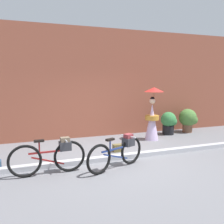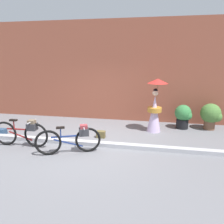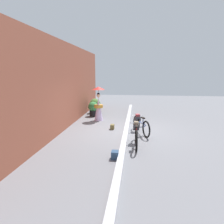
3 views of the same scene
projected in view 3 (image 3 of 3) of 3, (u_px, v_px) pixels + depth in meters
name	position (u px, v px, depth m)	size (l,w,h in m)	color
ground_plane	(126.00, 131.00, 9.20)	(30.00, 30.00, 0.00)	slate
building_wall	(60.00, 86.00, 9.17)	(14.00, 0.40, 4.02)	brown
sidewalk_curb	(126.00, 130.00, 9.18)	(14.00, 0.20, 0.12)	#B2B2B7
bicycle_near_officer	(136.00, 134.00, 7.24)	(1.72, 0.48, 0.82)	black
bicycle_far_side	(140.00, 124.00, 8.76)	(1.66, 0.75, 0.79)	black
person_with_parasol	(99.00, 105.00, 11.09)	(0.70, 0.70, 1.87)	silver
potted_plant_by_door	(95.00, 105.00, 13.19)	(0.73, 0.71, 0.96)	brown
potted_plant_small	(93.00, 108.00, 12.25)	(0.61, 0.59, 0.89)	black
backpack_on_pavement	(115.00, 155.00, 6.20)	(0.26, 0.21, 0.25)	navy
backpack_spare	(112.00, 127.00, 9.46)	(0.28, 0.17, 0.22)	brown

